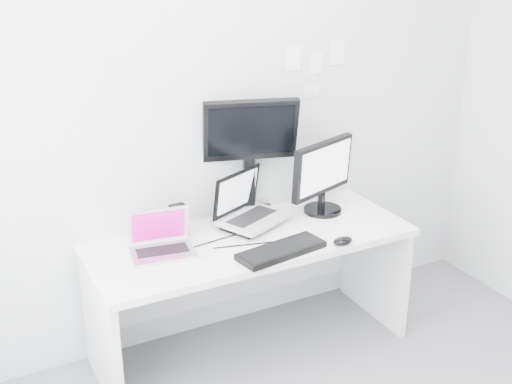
# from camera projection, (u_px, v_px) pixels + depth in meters

# --- Properties ---
(back_wall) EXTENTS (3.60, 0.00, 3.60)m
(back_wall) POSITION_uv_depth(u_px,v_px,m) (223.00, 113.00, 3.69)
(back_wall) COLOR silver
(back_wall) RESTS_ON ground
(desk) EXTENTS (1.80, 0.70, 0.73)m
(desk) POSITION_uv_depth(u_px,v_px,m) (251.00, 294.00, 3.76)
(desk) COLOR white
(desk) RESTS_ON ground
(macbook) EXTENTS (0.36, 0.29, 0.24)m
(macbook) POSITION_uv_depth(u_px,v_px,m) (162.00, 234.00, 3.38)
(macbook) COLOR silver
(macbook) RESTS_ON desk
(speaker) EXTENTS (0.11, 0.11, 0.17)m
(speaker) POSITION_uv_depth(u_px,v_px,m) (179.00, 220.00, 3.64)
(speaker) COLOR black
(speaker) RESTS_ON desk
(dell_laptop) EXTENTS (0.47, 0.43, 0.32)m
(dell_laptop) POSITION_uv_depth(u_px,v_px,m) (254.00, 200.00, 3.71)
(dell_laptop) COLOR #B7BABF
(dell_laptop) RESTS_ON desk
(rear_monitor) EXTENTS (0.57, 0.34, 0.73)m
(rear_monitor) POSITION_uv_depth(u_px,v_px,m) (250.00, 156.00, 3.78)
(rear_monitor) COLOR black
(rear_monitor) RESTS_ON desk
(samsung_monitor) EXTENTS (0.55, 0.38, 0.46)m
(samsung_monitor) POSITION_uv_depth(u_px,v_px,m) (324.00, 176.00, 3.87)
(samsung_monitor) COLOR black
(samsung_monitor) RESTS_ON desk
(keyboard) EXTENTS (0.51, 0.25, 0.03)m
(keyboard) POSITION_uv_depth(u_px,v_px,m) (281.00, 250.00, 3.44)
(keyboard) COLOR black
(keyboard) RESTS_ON desk
(mouse) EXTENTS (0.12, 0.08, 0.04)m
(mouse) POSITION_uv_depth(u_px,v_px,m) (343.00, 241.00, 3.54)
(mouse) COLOR black
(mouse) RESTS_ON desk
(wall_note_0) EXTENTS (0.10, 0.00, 0.14)m
(wall_note_0) POSITION_uv_depth(u_px,v_px,m) (293.00, 59.00, 3.78)
(wall_note_0) COLOR white
(wall_note_0) RESTS_ON back_wall
(wall_note_1) EXTENTS (0.09, 0.00, 0.13)m
(wall_note_1) POSITION_uv_depth(u_px,v_px,m) (315.00, 63.00, 3.86)
(wall_note_1) COLOR white
(wall_note_1) RESTS_ON back_wall
(wall_note_2) EXTENTS (0.10, 0.00, 0.14)m
(wall_note_2) POSITION_uv_depth(u_px,v_px,m) (337.00, 53.00, 3.90)
(wall_note_2) COLOR white
(wall_note_2) RESTS_ON back_wall
(wall_note_3) EXTENTS (0.11, 0.00, 0.08)m
(wall_note_3) POSITION_uv_depth(u_px,v_px,m) (312.00, 91.00, 3.91)
(wall_note_3) COLOR white
(wall_note_3) RESTS_ON back_wall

